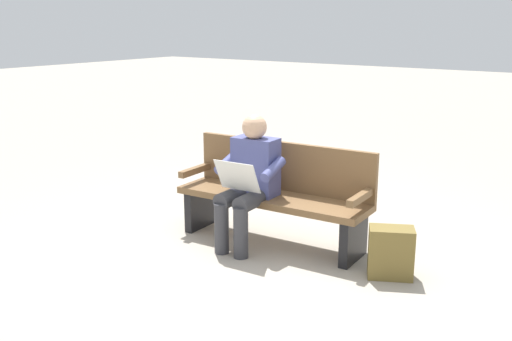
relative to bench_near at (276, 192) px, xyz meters
The scene contains 4 objects.
ground_plane 0.46m from the bench_near, 93.39° to the left, with size 40.00×40.00×0.00m, color #A89E8E.
bench_near is the anchor object (origin of this frame).
person_seated 0.32m from the bench_near, 62.26° to the left, with size 0.59×0.59×1.18m.
backpack 1.22m from the bench_near, behind, with size 0.40×0.36×0.41m.
Camera 1 is at (-2.84, 4.25, 1.99)m, focal length 41.67 mm.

